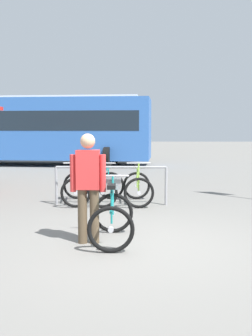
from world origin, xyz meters
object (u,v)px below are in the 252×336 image
object	(u,v)px
featured_bicycle	(112,212)
bus_distant	(41,127)
racked_bike_lime	(138,187)
person_with_featured_bike	(88,183)
racked_bike_teal	(107,187)
racked_bike_black	(76,187)

from	to	relation	value
featured_bicycle	bus_distant	world-z (taller)	bus_distant
racked_bike_lime	person_with_featured_bike	distance (m)	3.15
racked_bike_teal	bus_distant	bearing A→B (deg)	112.04
person_with_featured_bike	bus_distant	bearing A→B (deg)	106.50
featured_bicycle	person_with_featured_bike	world-z (taller)	person_with_featured_bike
racked_bike_black	racked_bike_lime	bearing A→B (deg)	-0.14
featured_bicycle	racked_bike_teal	bearing A→B (deg)	95.38
racked_bike_lime	person_with_featured_bike	xyz separation A→B (m)	(-0.78, -3.01, 0.54)
person_with_featured_bike	bus_distant	xyz separation A→B (m)	(-3.53, 11.93, 0.83)
racked_bike_teal	person_with_featured_bike	xyz separation A→B (m)	(-0.08, -3.01, 0.54)
featured_bicycle	person_with_featured_bike	bearing A→B (deg)	-157.14
racked_bike_teal	person_with_featured_bike	size ratio (longest dim) A/B	0.70
racked_bike_black	bus_distant	xyz separation A→B (m)	(-2.91, 8.92, 1.37)
racked_bike_lime	person_with_featured_bike	bearing A→B (deg)	-104.51
person_with_featured_bike	bus_distant	distance (m)	12.47
racked_bike_lime	featured_bicycle	world-z (taller)	same
person_with_featured_bike	racked_bike_lime	bearing A→B (deg)	75.49
racked_bike_teal	bus_distant	world-z (taller)	bus_distant
racked_bike_black	featured_bicycle	world-z (taller)	same
bus_distant	person_with_featured_bike	bearing A→B (deg)	-73.50
featured_bicycle	racked_bike_lime	bearing A→B (deg)	81.44
racked_bike_black	racked_bike_teal	bearing A→B (deg)	-0.14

